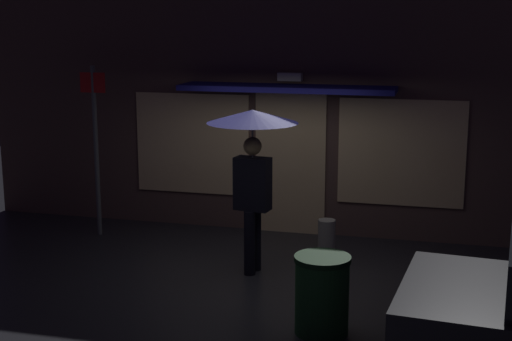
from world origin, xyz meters
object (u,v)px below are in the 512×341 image
(street_sign_post, at_px, (96,141))
(trash_bin, at_px, (322,294))
(person_with_umbrella, at_px, (253,146))
(sidewalk_bollard, at_px, (327,240))

(street_sign_post, xyz_separation_m, trash_bin, (3.96, -2.75, -1.04))
(person_with_umbrella, xyz_separation_m, sidewalk_bollard, (0.86, 0.77, -1.42))
(person_with_umbrella, relative_size, street_sign_post, 0.83)
(street_sign_post, relative_size, trash_bin, 3.04)
(person_with_umbrella, bearing_deg, street_sign_post, -12.73)
(person_with_umbrella, height_order, sidewalk_bollard, person_with_umbrella)
(sidewalk_bollard, bearing_deg, person_with_umbrella, -138.37)
(person_with_umbrella, distance_m, trash_bin, 2.42)
(sidewalk_bollard, height_order, trash_bin, trash_bin)
(street_sign_post, bearing_deg, person_with_umbrella, -21.39)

